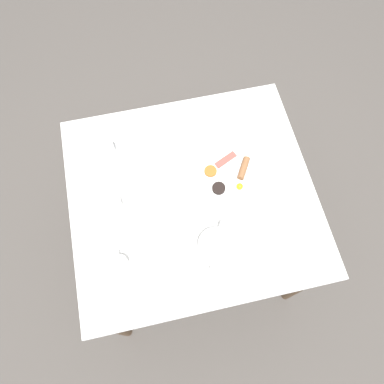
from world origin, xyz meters
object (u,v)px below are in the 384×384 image
water_glass_tall (106,148)px  teacup_with_saucer_left (111,207)px  creamer_jug (120,264)px  fork_by_plate (168,143)px  teacup_with_saucer_right (159,180)px  breakfast_plate (228,176)px  knife_by_plate (247,121)px  teapot_near (215,247)px

water_glass_tall → teacup_with_saucer_left: bearing=176.5°
teacup_with_saucer_left → water_glass_tall: bearing=-3.5°
creamer_jug → fork_by_plate: bearing=-29.4°
teacup_with_saucer_right → water_glass_tall: (0.18, 0.19, 0.02)m
breakfast_plate → fork_by_plate: size_ratio=1.92×
teacup_with_saucer_left → knife_by_plate: bearing=-66.1°
teacup_with_saucer_right → water_glass_tall: size_ratio=1.56×
breakfast_plate → knife_by_plate: bearing=-31.5°
teacup_with_saucer_right → water_glass_tall: 0.26m
teacup_with_saucer_right → water_glass_tall: bearing=46.6°
creamer_jug → fork_by_plate: size_ratio=0.61×
breakfast_plate → teapot_near: size_ratio=1.38×
breakfast_plate → knife_by_plate: breakfast_plate is taller
teapot_near → water_glass_tall: teapot_near is taller
water_glass_tall → knife_by_plate: bearing=-87.2°
breakfast_plate → teapot_near: bearing=156.2°
breakfast_plate → teacup_with_saucer_right: 0.28m
teapot_near → fork_by_plate: size_ratio=1.39×
teacup_with_saucer_right → fork_by_plate: 0.19m
breakfast_plate → creamer_jug: 0.54m
teapot_near → fork_by_plate: teapot_near is taller
teacup_with_saucer_right → knife_by_plate: (0.20, -0.42, -0.02)m
creamer_jug → knife_by_plate: size_ratio=0.46×
teapot_near → creamer_jug: bearing=-65.7°
fork_by_plate → knife_by_plate: same height
teacup_with_saucer_left → teapot_near: bearing=-125.2°
teacup_with_saucer_left → fork_by_plate: size_ratio=1.03×
teapot_near → breakfast_plate: bearing=-176.4°
teapot_near → water_glass_tall: bearing=-118.4°
creamer_jug → water_glass_tall: bearing=-1.6°
teacup_with_saucer_right → creamer_jug: bearing=146.5°
teacup_with_saucer_right → fork_by_plate: bearing=-21.4°
creamer_jug → teacup_with_saucer_left: bearing=0.5°
creamer_jug → fork_by_plate: 0.54m
teapot_near → creamer_jug: 0.35m
knife_by_plate → teapot_near: bearing=152.5°
breakfast_plate → fork_by_plate: breakfast_plate is taller
teacup_with_saucer_right → fork_by_plate: (0.17, -0.07, -0.02)m
water_glass_tall → knife_by_plate: water_glass_tall is taller
teacup_with_saucer_left → fork_by_plate: bearing=-47.7°
fork_by_plate → knife_by_plate: bearing=-84.9°
breakfast_plate → teacup_with_saucer_left: (-0.04, 0.48, 0.02)m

